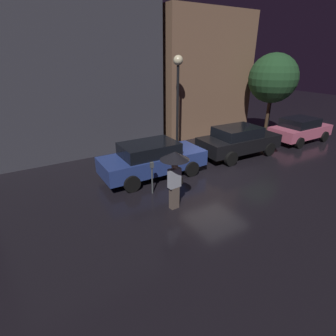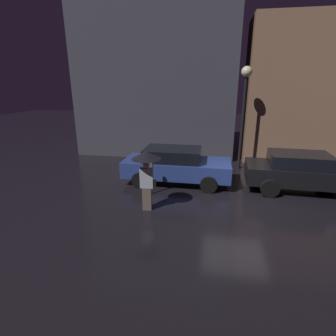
{
  "view_description": "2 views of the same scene",
  "coord_description": "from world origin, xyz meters",
  "px_view_note": "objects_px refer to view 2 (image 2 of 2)",
  "views": [
    {
      "loc": [
        -7.39,
        -8.03,
        4.94
      ],
      "look_at": [
        -2.66,
        -0.06,
        0.92
      ],
      "focal_mm": 28.0,
      "sensor_mm": 36.0,
      "label": 1
    },
    {
      "loc": [
        -1.03,
        -9.33,
        4.18
      ],
      "look_at": [
        -2.68,
        -0.06,
        1.12
      ],
      "focal_mm": 28.0,
      "sensor_mm": 36.0,
      "label": 2
    }
  ],
  "objects_px": {
    "parked_car_black": "(301,171)",
    "parking_meter": "(151,175)",
    "pedestrian_with_umbrella": "(146,165)",
    "street_lamp_near": "(245,95)",
    "parked_car_blue": "(176,165)"
  },
  "relations": [
    {
      "from": "pedestrian_with_umbrella",
      "to": "street_lamp_near",
      "type": "xyz_separation_m",
      "value": [
        3.47,
        5.26,
        2.06
      ]
    },
    {
      "from": "parked_car_black",
      "to": "pedestrian_with_umbrella",
      "type": "distance_m",
      "value": 6.34
    },
    {
      "from": "parked_car_black",
      "to": "parking_meter",
      "type": "distance_m",
      "value": 6.01
    },
    {
      "from": "pedestrian_with_umbrella",
      "to": "parking_meter",
      "type": "height_order",
      "value": "pedestrian_with_umbrella"
    },
    {
      "from": "parked_car_black",
      "to": "street_lamp_near",
      "type": "distance_m",
      "value": 4.39
    },
    {
      "from": "parked_car_black",
      "to": "parking_meter",
      "type": "xyz_separation_m",
      "value": [
        -5.84,
        -1.42,
        -0.02
      ]
    },
    {
      "from": "parking_meter",
      "to": "pedestrian_with_umbrella",
      "type": "bearing_deg",
      "value": -82.63
    },
    {
      "from": "parked_car_blue",
      "to": "pedestrian_with_umbrella",
      "type": "relative_size",
      "value": 2.19
    },
    {
      "from": "parked_car_black",
      "to": "street_lamp_near",
      "type": "xyz_separation_m",
      "value": [
        -2.2,
        2.53,
        2.84
      ]
    },
    {
      "from": "pedestrian_with_umbrella",
      "to": "street_lamp_near",
      "type": "distance_m",
      "value": 6.63
    },
    {
      "from": "parked_car_black",
      "to": "pedestrian_with_umbrella",
      "type": "relative_size",
      "value": 2.11
    },
    {
      "from": "parked_car_black",
      "to": "street_lamp_near",
      "type": "relative_size",
      "value": 0.89
    },
    {
      "from": "street_lamp_near",
      "to": "parked_car_blue",
      "type": "bearing_deg",
      "value": -138.89
    },
    {
      "from": "parked_car_blue",
      "to": "parked_car_black",
      "type": "height_order",
      "value": "parked_car_black"
    },
    {
      "from": "parked_car_black",
      "to": "parking_meter",
      "type": "height_order",
      "value": "parked_car_black"
    }
  ]
}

